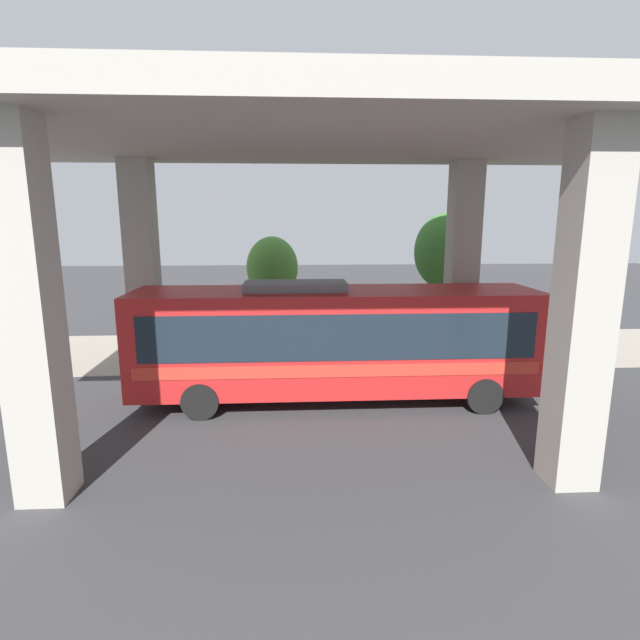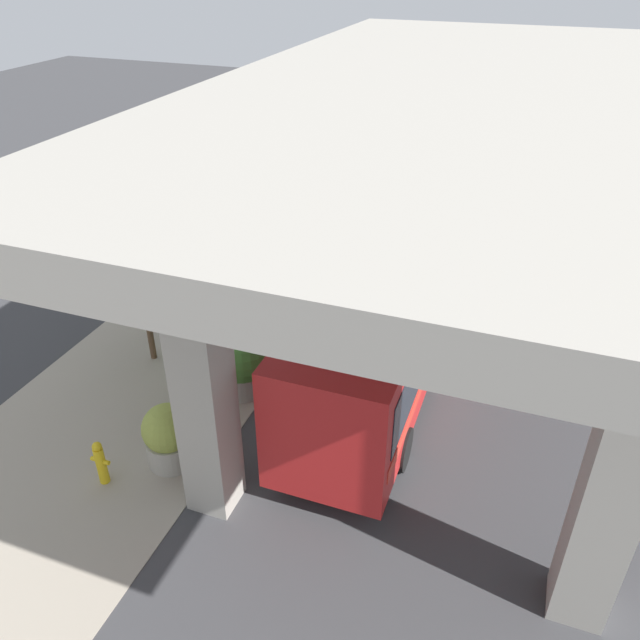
# 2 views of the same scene
# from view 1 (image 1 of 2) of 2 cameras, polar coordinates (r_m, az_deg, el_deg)

# --- Properties ---
(ground_plane) EXTENTS (80.00, 80.00, 0.00)m
(ground_plane) POSITION_cam_1_polar(r_m,az_deg,el_deg) (17.38, -1.69, -6.08)
(ground_plane) COLOR #38383A
(ground_plane) RESTS_ON ground
(sidewalk_strip) EXTENTS (6.00, 40.00, 0.02)m
(sidewalk_strip) POSITION_cam_1_polar(r_m,az_deg,el_deg) (20.26, -1.91, -3.47)
(sidewalk_strip) COLOR gray
(sidewalk_strip) RESTS_ON ground
(overpass) EXTENTS (9.40, 18.27, 7.63)m
(overpass) POSITION_cam_1_polar(r_m,az_deg,el_deg) (12.63, -1.37, 17.78)
(overpass) COLOR #9E998E
(overpass) RESTS_ON ground
(bus) EXTENTS (2.66, 11.42, 3.52)m
(bus) POSITION_cam_1_polar(r_m,az_deg,el_deg) (14.35, 1.77, -1.98)
(bus) COLOR #B21E1E
(bus) RESTS_ON ground
(fire_hydrant) EXTENTS (0.44, 0.21, 1.11)m
(fire_hydrant) POSITION_cam_1_polar(r_m,az_deg,el_deg) (19.80, -18.11, -2.75)
(fire_hydrant) COLOR gold
(fire_hydrant) RESTS_ON ground
(planter_front) EXTENTS (1.10, 1.10, 1.52)m
(planter_front) POSITION_cam_1_polar(r_m,az_deg,el_deg) (18.54, -15.88, -2.99)
(planter_front) COLOR #9E998E
(planter_front) RESTS_ON ground
(planter_middle) EXTENTS (1.57, 1.57, 1.90)m
(planter_middle) POSITION_cam_1_polar(r_m,az_deg,el_deg) (18.98, -2.75, -1.55)
(planter_middle) COLOR #9E998E
(planter_middle) RESTS_ON ground
(planter_back) EXTENTS (1.66, 1.66, 1.98)m
(planter_back) POSITION_cam_1_polar(r_m,az_deg,el_deg) (17.75, -6.91, -2.47)
(planter_back) COLOR #9E998E
(planter_back) RESTS_ON ground
(street_tree_near) EXTENTS (2.59, 2.59, 5.48)m
(street_tree_near) POSITION_cam_1_polar(r_m,az_deg,el_deg) (21.29, 14.21, 7.59)
(street_tree_near) COLOR brown
(street_tree_near) RESTS_ON ground
(street_tree_far) EXTENTS (2.06, 2.06, 4.55)m
(street_tree_far) POSITION_cam_1_polar(r_m,az_deg,el_deg) (20.23, -5.47, 5.96)
(street_tree_far) COLOR brown
(street_tree_far) RESTS_ON ground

